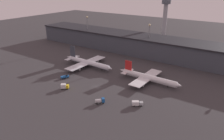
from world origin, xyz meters
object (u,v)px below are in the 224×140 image
airplane_1 (148,78)px  service_vehicle_0 (100,101)px  control_tower (165,17)px  service_vehicle_3 (65,77)px  service_vehicle_1 (137,103)px  service_vehicle_2 (65,86)px  airplane_0 (88,63)px

airplane_1 → service_vehicle_0: (-9.35, -39.11, -1.55)m
airplane_1 → control_tower: size_ratio=0.94×
service_vehicle_0 → service_vehicle_3: size_ratio=0.87×
service_vehicle_1 → service_vehicle_3: 57.35m
service_vehicle_2 → service_vehicle_3: (-11.48, 11.52, -0.62)m
service_vehicle_1 → control_tower: 139.38m
service_vehicle_3 → service_vehicle_0: bearing=-80.3°
airplane_1 → service_vehicle_1: airplane_1 is taller
airplane_0 → service_vehicle_0: (41.19, -38.63, -1.69)m
airplane_1 → service_vehicle_2: airplane_1 is taller
airplane_0 → control_tower: bearing=80.4°
service_vehicle_1 → control_tower: control_tower is taller
airplane_0 → service_vehicle_2: bearing=-69.1°
airplane_0 → service_vehicle_3: size_ratio=7.84×
service_vehicle_0 → airplane_0: bearing=88.4°
airplane_1 → service_vehicle_2: (-37.53, -37.46, -1.37)m
airplane_1 → service_vehicle_3: 55.48m
airplane_0 → service_vehicle_1: size_ratio=7.70×
airplane_0 → service_vehicle_2: size_ratio=8.76×
airplane_1 → service_vehicle_3: size_ratio=7.59×
airplane_1 → service_vehicle_2: bearing=-133.6°
airplane_0 → service_vehicle_1: 65.85m
service_vehicle_0 → service_vehicle_2: bearing=128.2°
service_vehicle_1 → airplane_0: bearing=117.9°
control_tower → service_vehicle_2: bearing=-92.8°
airplane_1 → service_vehicle_3: (-49.00, -25.94, -1.99)m
service_vehicle_0 → service_vehicle_3: 41.79m
service_vehicle_0 → control_tower: size_ratio=0.11×
service_vehicle_0 → service_vehicle_3: bearing=113.2°
service_vehicle_3 → control_tower: 131.02m
service_vehicle_1 → service_vehicle_3: service_vehicle_1 is taller
airplane_0 → airplane_1: (50.54, 0.48, -0.15)m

